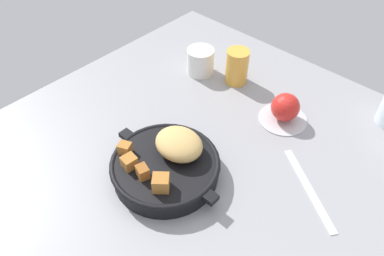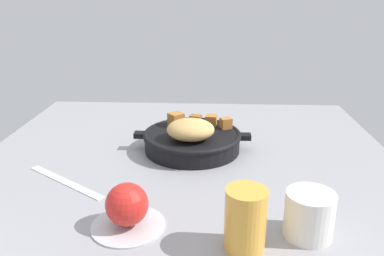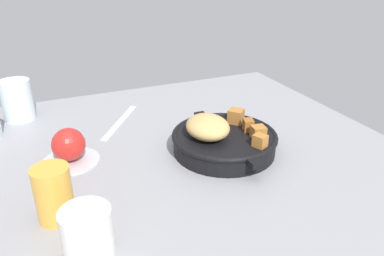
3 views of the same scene
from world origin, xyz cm
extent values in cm
cube|color=gray|center=(0.00, 0.00, -1.20)|extent=(93.34, 96.45, 2.40)
cylinder|color=black|center=(-0.93, -9.50, 2.09)|extent=(22.11, 22.11, 4.18)
torus|color=black|center=(-0.93, -9.50, 3.85)|extent=(22.87, 22.87, 1.20)
cube|color=black|center=(11.34, -9.50, 3.56)|extent=(2.64, 2.40, 1.20)
cube|color=black|center=(-13.20, -9.50, 3.56)|extent=(2.64, 2.40, 1.20)
ellipsoid|color=tan|center=(-0.76, -5.52, 6.54)|extent=(10.54, 8.88, 4.71)
cube|color=#935623|center=(-1.46, -15.00, 5.48)|extent=(3.10, 2.79, 2.59)
cube|color=#A86B2D|center=(-5.30, -15.13, 5.48)|extent=(2.93, 3.10, 2.59)
cube|color=#A86B2D|center=(3.27, -14.58, 5.77)|extent=(4.35, 4.34, 3.17)
cube|color=#A86B2D|center=(-8.81, -13.31, 5.45)|extent=(3.20, 3.05, 2.53)
cylinder|color=#B7BABF|center=(7.76, 21.95, 0.30)|extent=(11.88, 11.88, 0.60)
sphere|color=red|center=(7.76, 21.95, 4.02)|extent=(6.84, 6.84, 6.84)
cube|color=silver|center=(23.25, 7.79, 0.18)|extent=(18.68, 13.47, 0.36)
cylinder|color=gold|center=(-10.29, 26.41, 4.76)|extent=(6.05, 6.05, 9.52)
cylinder|color=silver|center=(-20.22, 22.91, 3.63)|extent=(7.45, 7.45, 7.25)
camera|label=1|loc=(37.04, -42.40, 62.66)|focal=35.04mm
camera|label=2|loc=(-5.01, 73.96, 35.89)|focal=36.08mm
camera|label=3|loc=(-65.50, 26.19, 40.36)|focal=35.60mm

